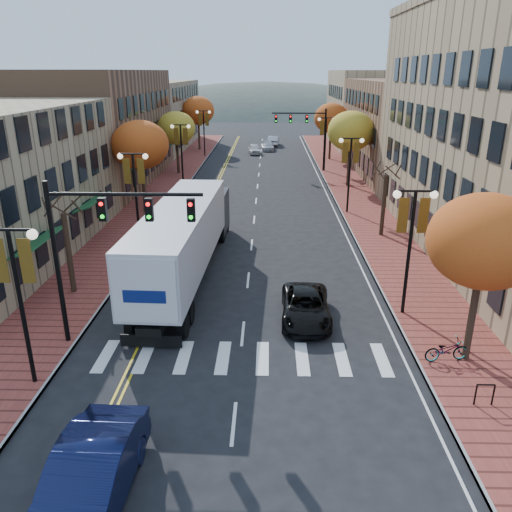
# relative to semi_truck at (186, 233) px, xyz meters

# --- Properties ---
(ground) EXTENTS (200.00, 200.00, 0.00)m
(ground) POSITION_rel_semi_truck_xyz_m (3.42, -10.67, -2.52)
(ground) COLOR black
(ground) RESTS_ON ground
(sidewalk_left) EXTENTS (4.00, 85.00, 0.15)m
(sidewalk_left) POSITION_rel_semi_truck_xyz_m (-5.58, 21.83, -2.45)
(sidewalk_left) COLOR brown
(sidewalk_left) RESTS_ON ground
(sidewalk_right) EXTENTS (4.00, 85.00, 0.15)m
(sidewalk_right) POSITION_rel_semi_truck_xyz_m (12.42, 21.83, -2.45)
(sidewalk_right) COLOR brown
(sidewalk_right) RESTS_ON ground
(building_left_mid) EXTENTS (12.00, 24.00, 11.00)m
(building_left_mid) POSITION_rel_semi_truck_xyz_m (-13.58, 25.33, 2.98)
(building_left_mid) COLOR brown
(building_left_mid) RESTS_ON ground
(building_left_far) EXTENTS (12.00, 26.00, 9.50)m
(building_left_far) POSITION_rel_semi_truck_xyz_m (-13.58, 50.33, 2.23)
(building_left_far) COLOR #9E8966
(building_left_far) RESTS_ON ground
(building_right_mid) EXTENTS (15.00, 24.00, 10.00)m
(building_right_mid) POSITION_rel_semi_truck_xyz_m (21.92, 31.33, 2.48)
(building_right_mid) COLOR brown
(building_right_mid) RESTS_ON ground
(building_right_far) EXTENTS (15.00, 20.00, 11.00)m
(building_right_far) POSITION_rel_semi_truck_xyz_m (21.92, 53.33, 2.98)
(building_right_far) COLOR #9E8966
(building_right_far) RESTS_ON ground
(tree_left_a) EXTENTS (0.28, 0.28, 4.20)m
(tree_left_a) POSITION_rel_semi_truck_xyz_m (-5.58, -2.67, -0.27)
(tree_left_a) COLOR #382619
(tree_left_a) RESTS_ON sidewalk_left
(tree_left_b) EXTENTS (4.48, 4.48, 7.21)m
(tree_left_b) POSITION_rel_semi_truck_xyz_m (-5.58, 13.33, 2.92)
(tree_left_b) COLOR #382619
(tree_left_b) RESTS_ON sidewalk_left
(tree_left_c) EXTENTS (4.16, 4.16, 6.69)m
(tree_left_c) POSITION_rel_semi_truck_xyz_m (-5.58, 29.33, 2.53)
(tree_left_c) COLOR #382619
(tree_left_c) RESTS_ON sidewalk_left
(tree_left_d) EXTENTS (4.61, 4.61, 7.42)m
(tree_left_d) POSITION_rel_semi_truck_xyz_m (-5.58, 47.33, 3.08)
(tree_left_d) COLOR #382619
(tree_left_d) RESTS_ON sidewalk_left
(tree_right_a) EXTENTS (4.16, 4.16, 6.69)m
(tree_right_a) POSITION_rel_semi_truck_xyz_m (12.42, -8.67, 2.53)
(tree_right_a) COLOR #382619
(tree_right_a) RESTS_ON sidewalk_right
(tree_right_b) EXTENTS (0.28, 0.28, 4.20)m
(tree_right_b) POSITION_rel_semi_truck_xyz_m (12.42, 7.33, -0.27)
(tree_right_b) COLOR #382619
(tree_right_b) RESTS_ON sidewalk_right
(tree_right_c) EXTENTS (4.48, 4.48, 7.21)m
(tree_right_c) POSITION_rel_semi_truck_xyz_m (12.42, 23.33, 2.92)
(tree_right_c) COLOR #382619
(tree_right_c) RESTS_ON sidewalk_right
(tree_right_d) EXTENTS (4.35, 4.35, 7.00)m
(tree_right_d) POSITION_rel_semi_truck_xyz_m (12.42, 39.33, 2.77)
(tree_right_d) COLOR #382619
(tree_right_d) RESTS_ON sidewalk_right
(lamp_left_a) EXTENTS (1.96, 0.36, 6.05)m
(lamp_left_a) POSITION_rel_semi_truck_xyz_m (-4.08, -10.67, 1.77)
(lamp_left_a) COLOR black
(lamp_left_a) RESTS_ON ground
(lamp_left_b) EXTENTS (1.96, 0.36, 6.05)m
(lamp_left_b) POSITION_rel_semi_truck_xyz_m (-4.08, 5.33, 1.77)
(lamp_left_b) COLOR black
(lamp_left_b) RESTS_ON ground
(lamp_left_c) EXTENTS (1.96, 0.36, 6.05)m
(lamp_left_c) POSITION_rel_semi_truck_xyz_m (-4.08, 23.33, 1.77)
(lamp_left_c) COLOR black
(lamp_left_c) RESTS_ON ground
(lamp_left_d) EXTENTS (1.96, 0.36, 6.05)m
(lamp_left_d) POSITION_rel_semi_truck_xyz_m (-4.08, 41.33, 1.77)
(lamp_left_d) COLOR black
(lamp_left_d) RESTS_ON ground
(lamp_right_a) EXTENTS (1.96, 0.36, 6.05)m
(lamp_right_a) POSITION_rel_semi_truck_xyz_m (10.92, -4.67, 1.77)
(lamp_right_a) COLOR black
(lamp_right_a) RESTS_ON ground
(lamp_right_b) EXTENTS (1.96, 0.36, 6.05)m
(lamp_right_b) POSITION_rel_semi_truck_xyz_m (10.92, 13.33, 1.77)
(lamp_right_b) COLOR black
(lamp_right_b) RESTS_ON ground
(lamp_right_c) EXTENTS (1.96, 0.36, 6.05)m
(lamp_right_c) POSITION_rel_semi_truck_xyz_m (10.92, 31.33, 1.77)
(lamp_right_c) COLOR black
(lamp_right_c) RESTS_ON ground
(traffic_mast_near) EXTENTS (6.10, 0.35, 7.00)m
(traffic_mast_near) POSITION_rel_semi_truck_xyz_m (-2.05, -7.67, 2.40)
(traffic_mast_near) COLOR black
(traffic_mast_near) RESTS_ON ground
(traffic_mast_far) EXTENTS (6.10, 0.34, 7.00)m
(traffic_mast_far) POSITION_rel_semi_truck_xyz_m (8.90, 31.33, 2.40)
(traffic_mast_far) COLOR black
(traffic_mast_far) RESTS_ON ground
(semi_truck) EXTENTS (3.43, 17.35, 4.31)m
(semi_truck) POSITION_rel_semi_truck_xyz_m (0.00, 0.00, 0.00)
(semi_truck) COLOR black
(semi_truck) RESTS_ON ground
(navy_sedan) EXTENTS (2.02, 5.42, 1.77)m
(navy_sedan) POSITION_rel_semi_truck_xyz_m (-0.12, -16.06, -1.64)
(navy_sedan) COLOR #0C1133
(navy_sedan) RESTS_ON ground
(black_suv) EXTENTS (2.33, 4.83, 1.33)m
(black_suv) POSITION_rel_semi_truck_xyz_m (6.28, -5.26, -1.86)
(black_suv) COLOR black
(black_suv) RESTS_ON ground
(car_far_white) EXTENTS (1.96, 4.03, 1.32)m
(car_far_white) POSITION_rel_semi_truck_xyz_m (2.52, 44.28, -1.86)
(car_far_white) COLOR silver
(car_far_white) RESTS_ON ground
(car_far_silver) EXTENTS (1.75, 4.21, 1.22)m
(car_far_silver) POSITION_rel_semi_truck_xyz_m (4.43, 47.66, -1.91)
(car_far_silver) COLOR #A8A9B0
(car_far_silver) RESTS_ON ground
(car_far_oncoming) EXTENTS (1.94, 4.63, 1.49)m
(car_far_oncoming) POSITION_rel_semi_truck_xyz_m (5.24, 52.39, -1.78)
(car_far_oncoming) COLOR #B2B1BA
(car_far_oncoming) RESTS_ON ground
(bicycle) EXTENTS (1.85, 0.90, 0.93)m
(bicycle) POSITION_rel_semi_truck_xyz_m (11.56, -8.88, -1.90)
(bicycle) COLOR gray
(bicycle) RESTS_ON sidewalk_right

